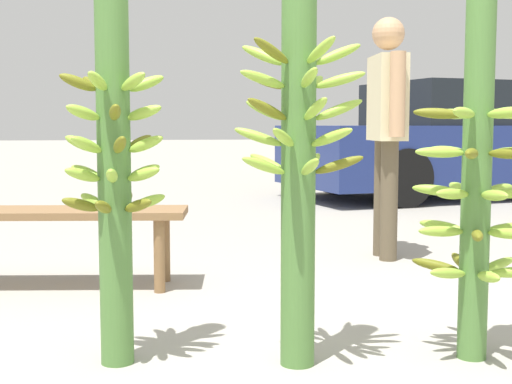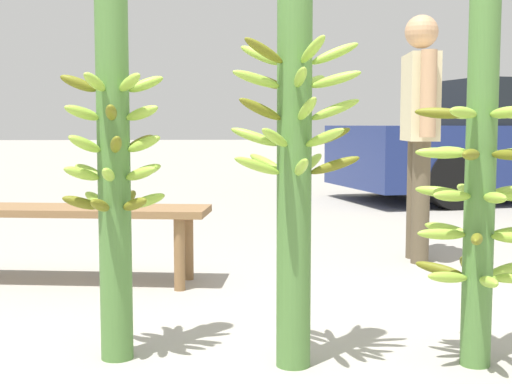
# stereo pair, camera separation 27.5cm
# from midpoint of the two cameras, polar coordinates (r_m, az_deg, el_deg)

# --- Properties ---
(banana_stalk_left) EXTENTS (0.39, 0.39, 1.65)m
(banana_stalk_left) POSITION_cam_midpoint_polar(r_m,az_deg,el_deg) (2.68, -14.23, 3.76)
(banana_stalk_left) COLOR #4C7A38
(banana_stalk_left) RESTS_ON ground_plane
(banana_stalk_center) EXTENTS (0.47, 0.48, 1.62)m
(banana_stalk_center) POSITION_cam_midpoint_polar(r_m,az_deg,el_deg) (2.59, 0.38, 4.15)
(banana_stalk_center) COLOR #4C7A38
(banana_stalk_center) RESTS_ON ground_plane
(banana_stalk_right) EXTENTS (0.48, 0.48, 1.37)m
(banana_stalk_right) POSITION_cam_midpoint_polar(r_m,az_deg,el_deg) (2.76, 14.52, 0.63)
(banana_stalk_right) COLOR #4C7A38
(banana_stalk_right) RESTS_ON ground_plane
(vendor_person) EXTENTS (0.23, 0.61, 1.59)m
(vendor_person) POSITION_cam_midpoint_polar(r_m,az_deg,el_deg) (4.78, 8.82, 6.03)
(vendor_person) COLOR brown
(vendor_person) RESTS_ON ground_plane
(market_bench) EXTENTS (1.50, 0.60, 0.43)m
(market_bench) POSITION_cam_midpoint_polar(r_m,az_deg,el_deg) (4.09, -17.90, -2.21)
(market_bench) COLOR olive
(market_bench) RESTS_ON ground_plane
(parked_car) EXTENTS (4.56, 2.52, 1.40)m
(parked_car) POSITION_cam_midpoint_polar(r_m,az_deg,el_deg) (9.23, 15.56, 3.88)
(parked_car) COLOR navy
(parked_car) RESTS_ON ground_plane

